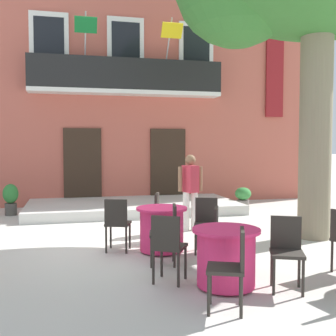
{
  "coord_description": "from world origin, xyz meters",
  "views": [
    {
      "loc": [
        -0.72,
        -7.52,
        1.82
      ],
      "look_at": [
        1.4,
        1.38,
        1.3
      ],
      "focal_mm": 44.28,
      "sensor_mm": 36.0,
      "label": 1
    }
  ],
  "objects": [
    {
      "name": "ground_plane",
      "position": [
        0.0,
        0.0,
        0.0
      ],
      "size": [
        120.0,
        120.0,
        0.0
      ],
      "primitive_type": "plane",
      "color": "beige"
    },
    {
      "name": "building_facade",
      "position": [
        0.96,
        6.99,
        3.75
      ],
      "size": [
        13.0,
        5.09,
        7.5
      ],
      "color": "#BC5B4C",
      "rests_on": "ground"
    },
    {
      "name": "entrance_step_platform",
      "position": [
        0.96,
        3.63,
        0.12
      ],
      "size": [
        5.62,
        2.73,
        0.25
      ],
      "primitive_type": "cube",
      "color": "silver",
      "rests_on": "ground"
    },
    {
      "name": "cafe_table_near_tree",
      "position": [
        1.2,
        -2.65,
        0.39
      ],
      "size": [
        0.86,
        0.86,
        0.76
      ],
      "color": "#E52D66",
      "rests_on": "ground"
    },
    {
      "name": "cafe_chair_near_tree_0",
      "position": [
        1.92,
        -2.88,
        0.53
      ],
      "size": [
        0.53,
        0.53,
        0.91
      ],
      "color": "#2D2823",
      "rests_on": "ground"
    },
    {
      "name": "cafe_chair_near_tree_1",
      "position": [
        1.44,
        -1.94,
        0.53
      ],
      "size": [
        0.53,
        0.53,
        0.91
      ],
      "color": "#2D2823",
      "rests_on": "ground"
    },
    {
      "name": "cafe_chair_near_tree_2",
      "position": [
        0.52,
        -2.33,
        0.53
      ],
      "size": [
        0.55,
        0.55,
        0.91
      ],
      "color": "#2D2823",
      "rests_on": "ground"
    },
    {
      "name": "cafe_chair_near_tree_3",
      "position": [
        0.99,
        -3.38,
        0.53
      ],
      "size": [
        0.52,
        0.52,
        0.91
      ],
      "color": "#2D2823",
      "rests_on": "ground"
    },
    {
      "name": "cafe_table_middle",
      "position": [
        0.79,
        -0.75,
        0.39
      ],
      "size": [
        0.86,
        0.86,
        0.76
      ],
      "color": "#E52D66",
      "rests_on": "ground"
    },
    {
      "name": "cafe_chair_middle_0",
      "position": [
        1.52,
        -0.92,
        0.53
      ],
      "size": [
        0.51,
        0.51,
        0.91
      ],
      "color": "#2D2823",
      "rests_on": "ground"
    },
    {
      "name": "cafe_chair_middle_1",
      "position": [
        0.96,
        -0.01,
        0.53
      ],
      "size": [
        0.51,
        0.51,
        0.91
      ],
      "color": "#2D2823",
      "rests_on": "ground"
    },
    {
      "name": "cafe_chair_middle_2",
      "position": [
        0.05,
        -0.58,
        0.53
      ],
      "size": [
        0.51,
        0.51,
        0.91
      ],
      "color": "#2D2823",
      "rests_on": "ground"
    },
    {
      "name": "cafe_chair_middle_3",
      "position": [
        0.71,
        -1.5,
        0.53
      ],
      "size": [
        0.47,
        0.47,
        0.91
      ],
      "color": "#2D2823",
      "rests_on": "ground"
    },
    {
      "name": "ground_planter_left",
      "position": [
        -2.21,
        3.69,
        0.45
      ],
      "size": [
        0.39,
        0.39,
        0.81
      ],
      "color": "#47423D",
      "rests_on": "ground"
    },
    {
      "name": "ground_planter_right",
      "position": [
        4.12,
        3.47,
        0.33
      ],
      "size": [
        0.46,
        0.46,
        0.59
      ],
      "color": "slate",
      "rests_on": "ground"
    },
    {
      "name": "pedestrian_near_entrance",
      "position": [
        1.75,
        0.82,
        0.91
      ],
      "size": [
        0.53,
        0.39,
        1.61
      ],
      "color": "silver",
      "rests_on": "ground"
    }
  ]
}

